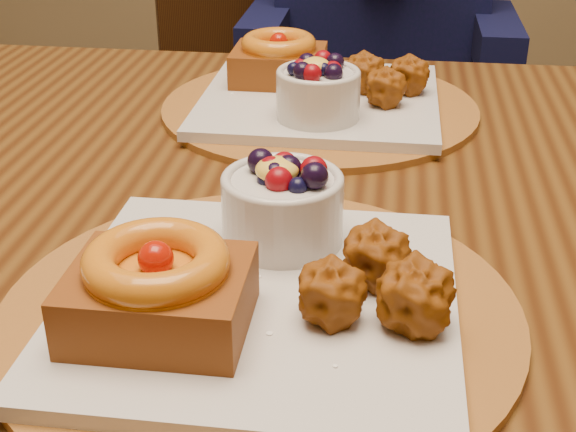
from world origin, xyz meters
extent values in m
cube|color=#391C0A|center=(0.09, -0.08, 0.73)|extent=(1.60, 0.90, 0.04)
cylinder|color=brown|center=(0.09, -0.30, 0.76)|extent=(0.38, 0.38, 0.01)
cube|color=beige|center=(0.09, -0.30, 0.77)|extent=(0.28, 0.28, 0.01)
cube|color=#4D2607|center=(0.03, -0.34, 0.80)|extent=(0.12, 0.10, 0.04)
torus|color=#B54E0B|center=(0.03, -0.34, 0.83)|extent=(0.10, 0.10, 0.02)
sphere|color=#9B1002|center=(0.03, -0.34, 0.83)|extent=(0.02, 0.02, 0.02)
sphere|color=#873F09|center=(0.17, -0.27, 0.80)|extent=(0.05, 0.05, 0.05)
sphere|color=#873F09|center=(0.14, -0.32, 0.80)|extent=(0.05, 0.05, 0.05)
sphere|color=#873F09|center=(0.19, -0.32, 0.80)|extent=(0.05, 0.05, 0.05)
cylinder|color=beige|center=(0.09, -0.22, 0.80)|extent=(0.10, 0.10, 0.05)
torus|color=beige|center=(0.09, -0.22, 0.83)|extent=(0.10, 0.10, 0.01)
ellipsoid|color=yellow|center=(0.09, -0.22, 0.84)|extent=(0.03, 0.03, 0.02)
cylinder|color=brown|center=(0.09, 0.14, 0.76)|extent=(0.38, 0.38, 0.01)
cube|color=beige|center=(0.09, 0.14, 0.77)|extent=(0.28, 0.28, 0.01)
cube|color=#4D2607|center=(0.03, 0.19, 0.80)|extent=(0.11, 0.09, 0.04)
torus|color=#B54E0B|center=(0.03, 0.19, 0.82)|extent=(0.09, 0.09, 0.02)
sphere|color=#9B1002|center=(0.03, 0.19, 0.83)|extent=(0.02, 0.02, 0.02)
sphere|color=#873F09|center=(0.16, 0.12, 0.80)|extent=(0.05, 0.05, 0.05)
sphere|color=#873F09|center=(0.14, 0.17, 0.80)|extent=(0.05, 0.05, 0.05)
sphere|color=#873F09|center=(0.19, 0.17, 0.80)|extent=(0.05, 0.05, 0.05)
cylinder|color=beige|center=(0.09, 0.07, 0.80)|extent=(0.09, 0.09, 0.05)
torus|color=beige|center=(0.09, 0.07, 0.83)|extent=(0.09, 0.09, 0.01)
ellipsoid|color=yellow|center=(0.09, 0.07, 0.83)|extent=(0.03, 0.03, 0.02)
cube|color=black|center=(-0.03, 0.68, 0.43)|extent=(0.55, 0.55, 0.04)
cylinder|color=black|center=(-0.12, 0.44, 0.20)|extent=(0.03, 0.03, 0.41)
cylinder|color=black|center=(0.21, 0.59, 0.20)|extent=(0.03, 0.03, 0.41)
cylinder|color=black|center=(-0.27, 0.77, 0.20)|extent=(0.03, 0.03, 0.41)
cylinder|color=black|center=(0.06, 0.92, 0.20)|extent=(0.03, 0.03, 0.41)
cube|color=black|center=(-0.11, 0.85, 0.65)|extent=(0.39, 0.19, 0.44)
cube|color=black|center=(0.14, 0.78, 0.74)|extent=(0.39, 0.20, 0.55)
cube|color=black|center=(-0.06, 0.66, 0.72)|extent=(0.07, 0.28, 0.07)
cube|color=black|center=(0.35, 0.66, 0.72)|extent=(0.07, 0.28, 0.07)
camera|label=1|loc=(0.17, -0.77, 1.09)|focal=50.00mm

